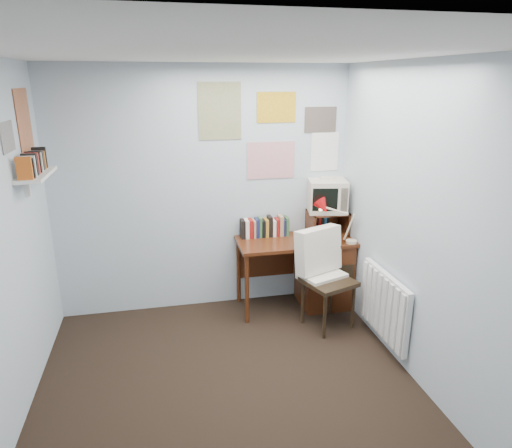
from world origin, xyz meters
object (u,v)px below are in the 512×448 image
Objects in this scene: desk_lamp at (353,224)px; radiator at (385,305)px; tv_riser at (327,223)px; crt_tv at (327,194)px; desk at (319,269)px; wall_shelf at (36,175)px; desk_chair at (329,282)px.

desk_lamp is 0.50× the size of radiator.
crt_tv is at bearing 122.90° from tv_riser.
wall_shelf is at bearing -171.60° from desk.
desk is 1.94× the size of wall_shelf.
crt_tv is at bearing 50.99° from desk.
desk_lamp is at bearing 3.24° from wall_shelf.
desk is at bearing 62.60° from desk_chair.
radiator is (0.35, -0.46, -0.05)m from desk_chair.
desk_chair is 0.95m from crt_tv.
tv_riser is (0.18, 0.58, 0.41)m from desk_chair.
wall_shelf is at bearing 169.11° from radiator.
tv_riser is 1.15m from radiator.
desk_chair is at bearing -94.29° from crt_tv.
crt_tv is at bearing 54.63° from desk_chair.
desk_lamp reaches higher than radiator.
desk is at bearing -117.28° from crt_tv.
desk_chair reaches higher than desk.
desk is 0.48m from desk_chair.
desk is 3.01× the size of desk_lamp.
tv_riser is 1.03× the size of crt_tv.
desk_lamp is 1.00× the size of tv_riser.
wall_shelf is at bearing 158.63° from desk_chair.
desk_lamp is at bearing 92.59° from radiator.
radiator is at bearing -68.49° from crt_tv.
wall_shelf is (-2.86, 0.55, 1.20)m from radiator.
wall_shelf reaches higher than desk_lamp.
tv_riser is 0.31m from crt_tv.
desk_chair is 0.73m from tv_riser.
wall_shelf reaches higher than desk.
tv_riser reaches higher than desk.
desk_lamp is 0.45m from crt_tv.
wall_shelf is (-2.68, -0.51, 0.43)m from crt_tv.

